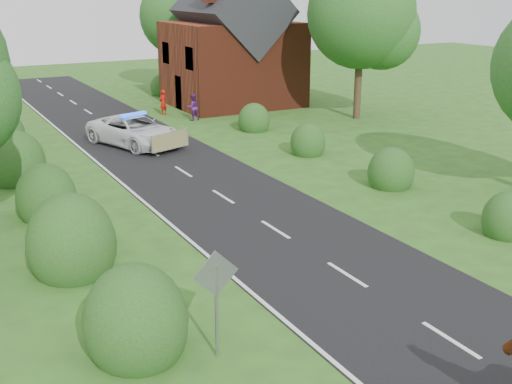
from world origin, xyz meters
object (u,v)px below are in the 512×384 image
road_sign (216,288)px  pedestrian_purple (193,107)px  pedestrian_red (163,102)px  police_van (134,131)px

road_sign → pedestrian_purple: (9.91, 24.25, -0.85)m
road_sign → pedestrian_red: (8.96, 26.79, -0.87)m
road_sign → pedestrian_purple: 26.20m
police_van → pedestrian_red: size_ratio=3.85×
road_sign → police_van: road_sign is taller
police_van → pedestrian_purple: bearing=21.6°
road_sign → police_van: size_ratio=0.42×
police_van → pedestrian_red: (4.24, 7.05, 0.02)m
pedestrian_red → pedestrian_purple: bearing=80.2°
road_sign → police_van: bearing=76.5°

